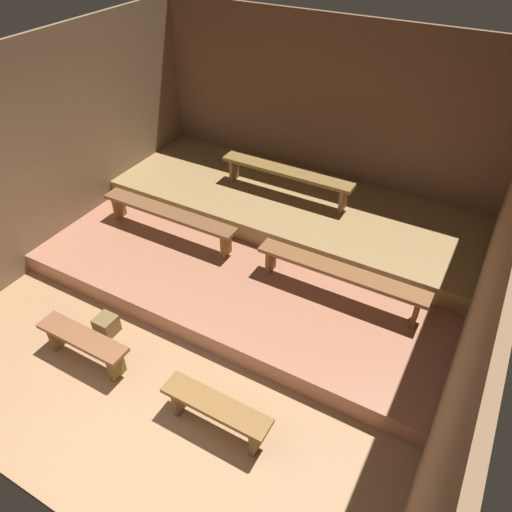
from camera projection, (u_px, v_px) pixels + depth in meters
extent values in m
cube|color=#A57951|center=(234.00, 297.00, 6.16)|extent=(6.07, 6.01, 0.08)
cube|color=brown|center=(325.00, 117.00, 7.05)|extent=(6.07, 0.06, 2.79)
cube|color=#84674A|center=(56.00, 147.00, 6.27)|extent=(0.06, 6.01, 2.79)
cube|color=#886546|center=(487.00, 281.00, 4.24)|extent=(0.06, 6.01, 2.79)
cube|color=#AB6F52|center=(265.00, 251.00, 6.62)|extent=(5.27, 3.55, 0.26)
cube|color=#9F7E4E|center=(293.00, 206.00, 7.03)|extent=(5.27, 1.86, 0.26)
cube|color=brown|center=(82.00, 337.00, 5.08)|extent=(1.10, 0.25, 0.05)
cube|color=brown|center=(58.00, 335.00, 5.37)|extent=(0.05, 0.20, 0.34)
cube|color=brown|center=(116.00, 365.00, 5.05)|extent=(0.05, 0.20, 0.34)
cube|color=brown|center=(216.00, 405.00, 4.44)|extent=(1.10, 0.25, 0.05)
cube|color=brown|center=(180.00, 398.00, 4.73)|extent=(0.05, 0.20, 0.34)
cube|color=brown|center=(256.00, 438.00, 4.40)|extent=(0.05, 0.20, 0.34)
cube|color=brown|center=(168.00, 212.00, 6.46)|extent=(2.05, 0.25, 0.05)
cube|color=brown|center=(119.00, 207.00, 6.93)|extent=(0.05, 0.20, 0.34)
cube|color=brown|center=(226.00, 244.00, 6.24)|extent=(0.05, 0.20, 0.34)
cube|color=brown|center=(341.00, 271.00, 5.52)|extent=(2.05, 0.25, 0.05)
cube|color=brown|center=(271.00, 260.00, 5.99)|extent=(0.05, 0.20, 0.34)
cube|color=brown|center=(416.00, 311.00, 5.30)|extent=(0.05, 0.20, 0.34)
cube|color=brown|center=(286.00, 171.00, 6.81)|extent=(1.99, 0.25, 0.05)
cube|color=brown|center=(234.00, 169.00, 7.26)|extent=(0.05, 0.20, 0.34)
cube|color=brown|center=(343.00, 199.00, 6.60)|extent=(0.05, 0.20, 0.34)
cube|color=brown|center=(107.00, 325.00, 5.57)|extent=(0.23, 0.23, 0.23)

